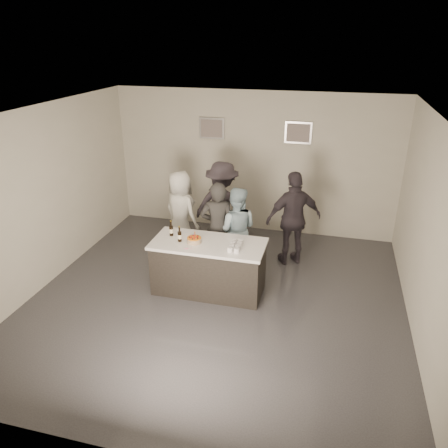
{
  "coord_description": "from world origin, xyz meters",
  "views": [
    {
      "loc": [
        1.64,
        -5.86,
        4.03
      ],
      "look_at": [
        0.0,
        0.5,
        1.15
      ],
      "focal_mm": 35.0,
      "sensor_mm": 36.0,
      "label": 1
    }
  ],
  "objects_px": {
    "person_main_blue": "(236,229)",
    "person_guest_left": "(181,212)",
    "beer_bottle_a": "(171,228)",
    "person_guest_right": "(294,219)",
    "bar_counter": "(209,267)",
    "person_guest_back": "(222,207)",
    "beer_bottle_b": "(180,234)",
    "cake": "(194,240)",
    "person_main_black": "(217,228)"
  },
  "relations": [
    {
      "from": "person_main_blue",
      "to": "person_guest_back",
      "type": "relative_size",
      "value": 0.87
    },
    {
      "from": "beer_bottle_a",
      "to": "person_guest_right",
      "type": "distance_m",
      "value": 2.29
    },
    {
      "from": "beer_bottle_b",
      "to": "person_main_black",
      "type": "xyz_separation_m",
      "value": [
        0.42,
        0.79,
        -0.18
      ]
    },
    {
      "from": "cake",
      "to": "person_guest_left",
      "type": "xyz_separation_m",
      "value": [
        -0.73,
        1.37,
        -0.12
      ]
    },
    {
      "from": "person_guest_left",
      "to": "person_guest_right",
      "type": "relative_size",
      "value": 0.92
    },
    {
      "from": "cake",
      "to": "person_main_blue",
      "type": "xyz_separation_m",
      "value": [
        0.49,
        0.92,
        -0.15
      ]
    },
    {
      "from": "cake",
      "to": "person_guest_right",
      "type": "relative_size",
      "value": 0.13
    },
    {
      "from": "cake",
      "to": "person_guest_right",
      "type": "bearing_deg",
      "value": 43.96
    },
    {
      "from": "bar_counter",
      "to": "person_main_black",
      "type": "relative_size",
      "value": 1.1
    },
    {
      "from": "person_main_black",
      "to": "person_guest_right",
      "type": "height_order",
      "value": "person_guest_right"
    },
    {
      "from": "beer_bottle_a",
      "to": "beer_bottle_b",
      "type": "bearing_deg",
      "value": -39.97
    },
    {
      "from": "bar_counter",
      "to": "person_guest_right",
      "type": "distance_m",
      "value": 1.89
    },
    {
      "from": "person_main_blue",
      "to": "beer_bottle_a",
      "type": "bearing_deg",
      "value": 33.24
    },
    {
      "from": "beer_bottle_a",
      "to": "cake",
      "type": "bearing_deg",
      "value": -19.59
    },
    {
      "from": "beer_bottle_b",
      "to": "person_main_black",
      "type": "height_order",
      "value": "person_main_black"
    },
    {
      "from": "person_main_black",
      "to": "beer_bottle_b",
      "type": "bearing_deg",
      "value": 44.43
    },
    {
      "from": "beer_bottle_b",
      "to": "person_main_blue",
      "type": "bearing_deg",
      "value": 52.09
    },
    {
      "from": "bar_counter",
      "to": "beer_bottle_b",
      "type": "distance_m",
      "value": 0.75
    },
    {
      "from": "person_guest_back",
      "to": "cake",
      "type": "bearing_deg",
      "value": 97.77
    },
    {
      "from": "person_main_blue",
      "to": "person_guest_left",
      "type": "bearing_deg",
      "value": -25.9
    },
    {
      "from": "person_main_black",
      "to": "person_main_blue",
      "type": "height_order",
      "value": "person_main_black"
    },
    {
      "from": "beer_bottle_a",
      "to": "person_main_blue",
      "type": "bearing_deg",
      "value": 38.8
    },
    {
      "from": "person_guest_back",
      "to": "person_main_black",
      "type": "bearing_deg",
      "value": 108.29
    },
    {
      "from": "beer_bottle_a",
      "to": "beer_bottle_b",
      "type": "xyz_separation_m",
      "value": [
        0.21,
        -0.18,
        0.0
      ]
    },
    {
      "from": "person_main_black",
      "to": "person_guest_left",
      "type": "bearing_deg",
      "value": -50.76
    },
    {
      "from": "bar_counter",
      "to": "beer_bottle_a",
      "type": "bearing_deg",
      "value": 170.99
    },
    {
      "from": "person_guest_right",
      "to": "person_guest_back",
      "type": "xyz_separation_m",
      "value": [
        -1.42,
        0.23,
        0.01
      ]
    },
    {
      "from": "beer_bottle_b",
      "to": "person_guest_left",
      "type": "relative_size",
      "value": 0.16
    },
    {
      "from": "person_main_black",
      "to": "person_guest_back",
      "type": "xyz_separation_m",
      "value": [
        -0.14,
        0.88,
        0.06
      ]
    },
    {
      "from": "person_guest_right",
      "to": "cake",
      "type": "bearing_deg",
      "value": 16.3
    },
    {
      "from": "cake",
      "to": "person_main_black",
      "type": "relative_size",
      "value": 0.14
    },
    {
      "from": "bar_counter",
      "to": "beer_bottle_b",
      "type": "xyz_separation_m",
      "value": [
        -0.47,
        -0.07,
        0.58
      ]
    },
    {
      "from": "person_main_black",
      "to": "cake",
      "type": "bearing_deg",
      "value": 59.51
    },
    {
      "from": "cake",
      "to": "person_guest_back",
      "type": "bearing_deg",
      "value": 88.57
    },
    {
      "from": "bar_counter",
      "to": "person_main_blue",
      "type": "bearing_deg",
      "value": 73.08
    },
    {
      "from": "bar_counter",
      "to": "cake",
      "type": "distance_m",
      "value": 0.54
    },
    {
      "from": "beer_bottle_b",
      "to": "person_main_blue",
      "type": "xyz_separation_m",
      "value": [
        0.73,
        0.94,
        -0.24
      ]
    },
    {
      "from": "cake",
      "to": "person_guest_right",
      "type": "xyz_separation_m",
      "value": [
        1.46,
        1.41,
        -0.04
      ]
    },
    {
      "from": "cake",
      "to": "person_guest_right",
      "type": "height_order",
      "value": "person_guest_right"
    },
    {
      "from": "person_guest_left",
      "to": "person_main_black",
      "type": "bearing_deg",
      "value": 175.15
    },
    {
      "from": "person_guest_left",
      "to": "person_guest_back",
      "type": "distance_m",
      "value": 0.82
    },
    {
      "from": "bar_counter",
      "to": "beer_bottle_a",
      "type": "xyz_separation_m",
      "value": [
        -0.68,
        0.11,
        0.58
      ]
    },
    {
      "from": "bar_counter",
      "to": "person_guest_back",
      "type": "bearing_deg",
      "value": 96.57
    },
    {
      "from": "bar_counter",
      "to": "person_guest_right",
      "type": "relative_size",
      "value": 1.04
    },
    {
      "from": "beer_bottle_a",
      "to": "person_main_blue",
      "type": "distance_m",
      "value": 1.24
    },
    {
      "from": "bar_counter",
      "to": "person_guest_back",
      "type": "distance_m",
      "value": 1.66
    },
    {
      "from": "beer_bottle_b",
      "to": "person_guest_left",
      "type": "xyz_separation_m",
      "value": [
        -0.49,
        1.39,
        -0.21
      ]
    },
    {
      "from": "person_main_blue",
      "to": "bar_counter",
      "type": "bearing_deg",
      "value": 67.52
    },
    {
      "from": "bar_counter",
      "to": "person_main_blue",
      "type": "height_order",
      "value": "person_main_blue"
    },
    {
      "from": "bar_counter",
      "to": "person_guest_right",
      "type": "bearing_deg",
      "value": 47.59
    }
  ]
}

